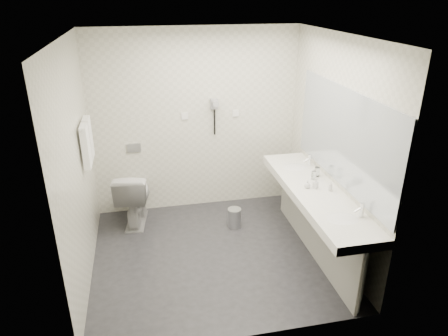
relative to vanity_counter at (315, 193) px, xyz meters
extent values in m
plane|color=#25252A|center=(-1.12, 0.20, -0.80)|extent=(2.80, 2.80, 0.00)
plane|color=silver|center=(-1.12, 0.20, 1.70)|extent=(2.80, 2.80, 0.00)
plane|color=silver|center=(-1.12, 1.50, 0.45)|extent=(2.80, 0.00, 2.80)
plane|color=silver|center=(-1.12, -1.10, 0.45)|extent=(2.80, 0.00, 2.80)
plane|color=silver|center=(-2.52, 0.20, 0.45)|extent=(0.00, 2.60, 2.60)
plane|color=silver|center=(0.27, 0.20, 0.45)|extent=(0.00, 2.60, 2.60)
cube|color=white|center=(0.00, 0.00, 0.00)|extent=(0.55, 2.20, 0.10)
cube|color=gray|center=(0.02, 0.00, -0.42)|extent=(0.03, 2.15, 0.75)
cylinder|color=silver|center=(0.05, -1.04, -0.42)|extent=(0.06, 0.06, 0.75)
cylinder|color=silver|center=(0.05, 1.04, -0.42)|extent=(0.06, 0.06, 0.75)
cube|color=#B2BCC6|center=(0.26, 0.00, 0.65)|extent=(0.02, 2.20, 1.05)
ellipsoid|color=white|center=(0.00, -0.65, 0.04)|extent=(0.40, 0.31, 0.05)
ellipsoid|color=white|center=(0.00, 0.65, 0.04)|extent=(0.40, 0.31, 0.05)
cylinder|color=silver|center=(0.19, -0.65, 0.12)|extent=(0.04, 0.04, 0.15)
cylinder|color=silver|center=(0.19, 0.65, 0.12)|extent=(0.04, 0.04, 0.15)
imported|color=white|center=(0.01, 0.03, 0.11)|extent=(0.07, 0.07, 0.12)
imported|color=white|center=(-0.08, 0.06, 0.09)|extent=(0.10, 0.10, 0.09)
imported|color=white|center=(0.14, -0.06, 0.11)|extent=(0.05, 0.05, 0.11)
cylinder|color=silver|center=(0.08, 0.26, 0.10)|extent=(0.07, 0.07, 0.10)
cylinder|color=silver|center=(0.16, 0.33, 0.11)|extent=(0.08, 0.08, 0.11)
imported|color=white|center=(-2.03, 1.17, -0.42)|extent=(0.53, 0.80, 0.76)
cube|color=#B2B5BA|center=(-1.98, 1.49, 0.15)|extent=(0.18, 0.02, 0.12)
cylinder|color=#B2B5BA|center=(-0.75, 0.77, -0.68)|extent=(0.21, 0.21, 0.25)
cylinder|color=#B2B5BA|center=(-0.75, 0.77, -0.54)|extent=(0.18, 0.18, 0.02)
cylinder|color=silver|center=(-2.47, 0.75, 0.75)|extent=(0.02, 0.62, 0.02)
cube|color=white|center=(-2.46, 0.61, 0.53)|extent=(0.07, 0.24, 0.48)
cube|color=white|center=(-2.46, 0.89, 0.53)|extent=(0.07, 0.24, 0.48)
cube|color=#99999E|center=(-0.88, 1.47, 0.70)|extent=(0.10, 0.04, 0.14)
cylinder|color=#99999E|center=(-0.88, 1.40, 0.73)|extent=(0.08, 0.14, 0.08)
cylinder|color=black|center=(-0.88, 1.46, 0.45)|extent=(0.02, 0.02, 0.35)
cube|color=white|center=(-1.27, 1.49, 0.55)|extent=(0.09, 0.02, 0.09)
cube|color=white|center=(-0.57, 1.49, 0.55)|extent=(0.09, 0.02, 0.09)
camera|label=1|loc=(-1.85, -3.82, 2.10)|focal=32.92mm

